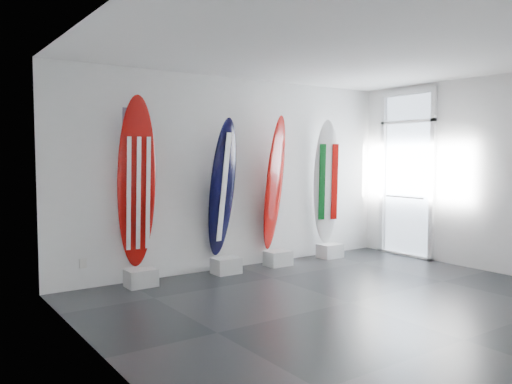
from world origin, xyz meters
TOP-DOWN VIEW (x-y plane):
  - floor at (0.00, 0.00)m, footprint 6.00×6.00m
  - ceiling at (0.00, 0.00)m, footprint 6.00×6.00m
  - wall_back at (0.00, 2.50)m, footprint 6.00×0.00m
  - wall_left at (-3.00, 0.00)m, footprint 0.00×5.00m
  - wall_right at (3.00, 0.00)m, footprint 0.00×5.00m
  - display_block_usa at (-1.76, 2.18)m, footprint 0.40×0.30m
  - surfboard_usa at (-1.76, 2.28)m, footprint 0.56×0.33m
  - display_block_navy at (-0.40, 2.18)m, footprint 0.40×0.30m
  - surfboard_navy at (-0.40, 2.28)m, footprint 0.54×0.48m
  - display_block_swiss at (0.58, 2.18)m, footprint 0.40×0.30m
  - surfboard_swiss at (0.58, 2.28)m, footprint 0.59×0.50m
  - display_block_italy at (1.73, 2.18)m, footprint 0.40×0.30m
  - surfboard_italy at (1.73, 2.28)m, footprint 0.52×0.33m
  - wall_outlet at (-2.45, 2.48)m, footprint 0.09×0.02m
  - glass_door at (2.97, 1.55)m, footprint 0.12×1.16m
  - balcony at (4.30, 1.55)m, footprint 2.80×2.20m

SIDE VIEW (x-z plane):
  - floor at x=0.00m, z-range 0.00..0.00m
  - display_block_usa at x=-1.76m, z-range 0.00..0.24m
  - display_block_navy at x=-0.40m, z-range 0.00..0.24m
  - display_block_swiss at x=0.58m, z-range 0.00..0.24m
  - display_block_italy at x=1.73m, z-range 0.00..0.24m
  - wall_outlet at x=-2.45m, z-range 0.28..0.41m
  - balcony at x=4.30m, z-range -0.10..1.10m
  - surfboard_navy at x=-0.40m, z-range 0.23..2.35m
  - surfboard_italy at x=1.73m, z-range 0.24..2.41m
  - surfboard_swiss at x=0.58m, z-range 0.24..2.43m
  - surfboard_usa at x=-1.76m, z-range 0.24..2.59m
  - glass_door at x=2.97m, z-range 0.00..2.85m
  - wall_back at x=0.00m, z-range -1.50..4.50m
  - wall_left at x=-3.00m, z-range -1.00..4.00m
  - wall_right at x=3.00m, z-range -1.00..4.00m
  - ceiling at x=0.00m, z-range 3.00..3.00m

